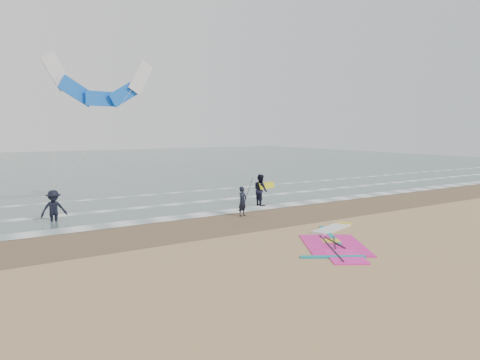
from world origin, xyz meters
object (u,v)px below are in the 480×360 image
windsurf_rig (335,240)px  person_standing (243,201)px  person_wading (53,203)px  person_walking (261,190)px  surf_kite (101,87)px

windsurf_rig → person_standing: bearing=94.5°
person_standing → person_wading: (-8.75, 3.76, 0.18)m
person_wading → person_standing: bearing=-27.4°
windsurf_rig → person_walking: (2.13, 8.50, 0.92)m
windsurf_rig → person_wading: person_wading is taller
person_wading → windsurf_rig: bearing=-51.8°
person_standing → surf_kite: (-5.68, 5.82, 6.17)m
windsurf_rig → surf_kite: size_ratio=0.76×
windsurf_rig → person_standing: (-0.50, 6.38, 0.76)m
windsurf_rig → person_standing: 6.45m
person_walking → surf_kite: (-8.31, 3.71, 6.01)m
person_standing → windsurf_rig: bearing=-107.4°
person_standing → person_walking: person_walking is taller
surf_kite → person_wading: bearing=-146.1°
person_standing → surf_kite: bearing=112.5°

